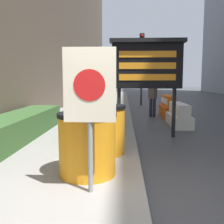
{
  "coord_description": "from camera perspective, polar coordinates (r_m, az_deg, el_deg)",
  "views": [
    {
      "loc": [
        -0.28,
        -2.95,
        1.53
      ],
      "look_at": [
        -0.78,
        7.94,
        0.2
      ],
      "focal_mm": 42.0,
      "sensor_mm": 36.0,
      "label": 1
    }
  ],
  "objects": [
    {
      "name": "pedestrian_worker",
      "position": [
        11.05,
        8.84,
        3.8
      ],
      "size": [
        0.41,
        0.48,
        1.59
      ],
      "rotation": [
        0.0,
        0.0,
        1.11
      ],
      "color": "#23283D",
      "rests_on": "ground_plane"
    },
    {
      "name": "sidewalk_left",
      "position": [
        3.59,
        -22.14,
        -17.6
      ],
      "size": [
        3.42,
        56.0,
        0.14
      ],
      "color": "gray",
      "rests_on": "ground_plane"
    },
    {
      "name": "warning_sign",
      "position": [
        3.13,
        -4.88,
        3.77
      ],
      "size": [
        0.63,
        0.08,
        1.77
      ],
      "color": "gray",
      "rests_on": "sidewalk_left"
    },
    {
      "name": "jersey_barrier_white",
      "position": [
        9.08,
        14.34,
        -0.83
      ],
      "size": [
        0.6,
        1.78,
        0.76
      ],
      "color": "silver",
      "rests_on": "ground_plane"
    },
    {
      "name": "hedge_strip",
      "position": [
        6.4,
        -20.8,
        -3.4
      ],
      "size": [
        0.9,
        5.18,
        0.58
      ],
      "color": "#335628",
      "rests_on": "sidewalk_left"
    },
    {
      "name": "barrel_drum_foreground",
      "position": [
        3.87,
        -5.4,
        -6.9
      ],
      "size": [
        0.86,
        0.86,
        0.92
      ],
      "color": "orange",
      "rests_on": "sidewalk_left"
    },
    {
      "name": "barrel_drum_middle",
      "position": [
        4.99,
        -1.98,
        -3.73
      ],
      "size": [
        0.86,
        0.86,
        0.92
      ],
      "color": "orange",
      "rests_on": "sidewalk_left"
    },
    {
      "name": "traffic_cone_near",
      "position": [
        11.0,
        12.59,
        0.4
      ],
      "size": [
        0.35,
        0.35,
        0.63
      ],
      "color": "black",
      "rests_on": "ground_plane"
    },
    {
      "name": "traffic_light_near_curb",
      "position": [
        16.17,
        6.48,
        12.42
      ],
      "size": [
        0.28,
        0.44,
        4.27
      ],
      "color": "#2D2D30",
      "rests_on": "ground_plane"
    },
    {
      "name": "jersey_barrier_orange_far",
      "position": [
        11.23,
        12.07,
        0.99
      ],
      "size": [
        0.52,
        1.85,
        0.89
      ],
      "color": "orange",
      "rests_on": "ground_plane"
    },
    {
      "name": "message_board",
      "position": [
        7.08,
        7.63,
        10.03
      ],
      "size": [
        1.97,
        0.36,
        2.6
      ],
      "color": "black",
      "rests_on": "ground_plane"
    },
    {
      "name": "ground_plane",
      "position": [
        3.34,
        7.68,
        -20.45
      ],
      "size": [
        120.0,
        120.0,
        0.0
      ],
      "primitive_type": "plane",
      "color": "#3F3F42"
    }
  ]
}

